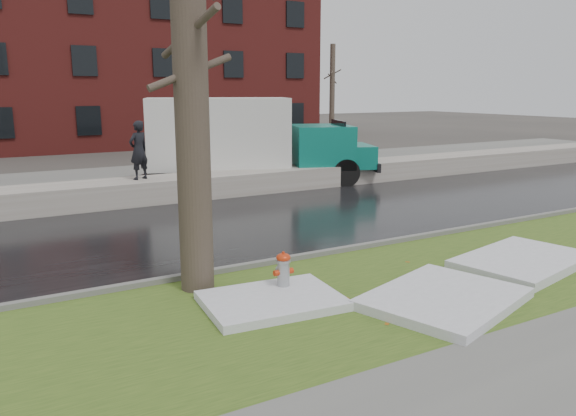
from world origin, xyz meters
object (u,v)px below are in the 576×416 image
fire_hydrant (283,271)px  worker (139,150)px  tree (191,77)px  box_truck (246,139)px

fire_hydrant → worker: size_ratio=0.41×
fire_hydrant → worker: 9.37m
tree → worker: bearing=81.3°
box_truck → fire_hydrant: bearing=-92.9°
fire_hydrant → worker: bearing=90.6°
fire_hydrant → box_truck: (4.42, 10.63, 1.26)m
tree → worker: size_ratio=4.00×
tree → box_truck: (5.61, 9.64, -2.01)m
fire_hydrant → box_truck: 11.58m
tree → fire_hydrant: bearing=-39.7°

